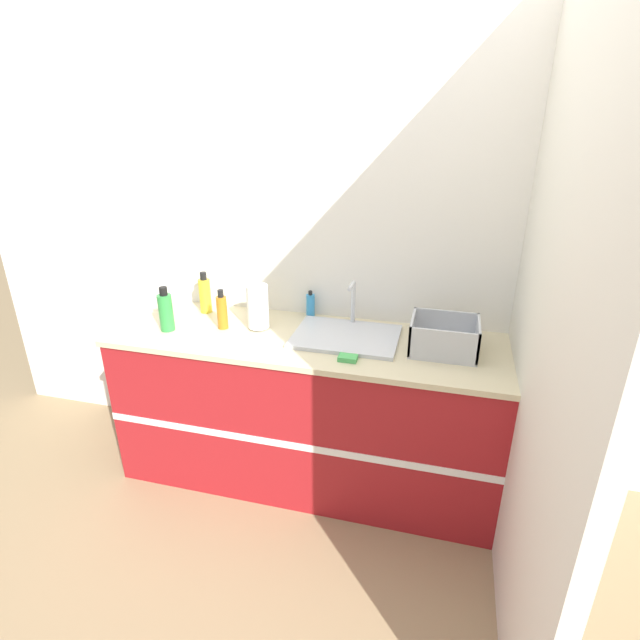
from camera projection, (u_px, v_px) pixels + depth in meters
ground_plane at (292, 510)px, 2.69m from camera, size 12.00×12.00×0.00m
wall_back at (323, 245)px, 2.77m from camera, size 4.46×0.06×2.60m
wall_right at (535, 280)px, 2.21m from camera, size 0.06×2.63×2.60m
counter_cabinet at (307, 409)px, 2.80m from camera, size 2.09×0.66×0.89m
sink at (346, 335)px, 2.61m from camera, size 0.54×0.40×0.26m
paper_towel_roll at (258, 307)px, 2.68m from camera, size 0.12×0.12×0.25m
dish_rack at (444, 340)px, 2.45m from camera, size 0.33×0.27×0.17m
bottle_green at (166, 311)px, 2.67m from camera, size 0.08×0.08×0.25m
bottle_amber at (222, 311)px, 2.69m from camera, size 0.06×0.06×0.22m
bottle_yellow at (205, 295)px, 2.90m from camera, size 0.07×0.07×0.24m
soap_dispenser at (310, 305)px, 2.85m from camera, size 0.05×0.05×0.16m
sponge at (348, 358)px, 2.38m from camera, size 0.09×0.06×0.02m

